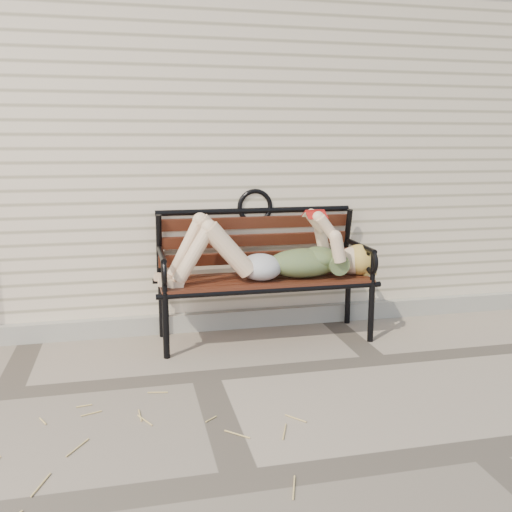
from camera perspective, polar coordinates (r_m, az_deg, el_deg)
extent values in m
plane|color=gray|center=(3.94, -5.10, -11.86)|extent=(80.00, 80.00, 0.00)
cube|color=beige|center=(6.61, -8.94, 10.73)|extent=(8.00, 4.00, 3.00)
cube|color=#A29E92|center=(4.82, -6.70, -6.58)|extent=(8.00, 0.10, 0.15)
cylinder|color=black|center=(4.20, -9.00, -6.94)|extent=(0.05, 0.05, 0.49)
cylinder|color=black|center=(4.66, -9.42, -5.11)|extent=(0.05, 0.05, 0.49)
cylinder|color=black|center=(4.57, 11.44, -5.50)|extent=(0.05, 0.05, 0.49)
cylinder|color=black|center=(5.00, 9.17, -3.97)|extent=(0.05, 0.05, 0.49)
cube|color=#4F2514|center=(4.48, 0.92, -2.42)|extent=(1.64, 0.53, 0.03)
cylinder|color=black|center=(4.26, 1.70, -3.45)|extent=(1.72, 0.04, 0.04)
cylinder|color=black|center=(4.71, 0.22, -1.99)|extent=(1.72, 0.04, 0.04)
torus|color=black|center=(4.73, -0.10, 4.94)|extent=(0.30, 0.04, 0.30)
ellipsoid|color=#0A354B|center=(4.50, 4.76, -0.70)|extent=(0.58, 0.33, 0.23)
ellipsoid|color=#0A354B|center=(4.53, 6.33, -0.16)|extent=(0.28, 0.32, 0.17)
ellipsoid|color=silver|center=(4.41, 0.48, -1.11)|extent=(0.32, 0.37, 0.20)
sphere|color=beige|center=(4.64, 9.71, -0.45)|extent=(0.24, 0.24, 0.24)
ellipsoid|color=#E2C855|center=(4.66, 10.33, -0.36)|extent=(0.27, 0.27, 0.25)
cube|color=#A51512|center=(4.46, 5.91, 4.51)|extent=(0.15, 0.02, 0.02)
cube|color=white|center=(4.42, 6.09, 4.07)|extent=(0.15, 0.09, 0.05)
cube|color=white|center=(4.51, 5.71, 4.21)|extent=(0.15, 0.09, 0.05)
cube|color=#A51512|center=(4.42, 6.10, 4.12)|extent=(0.16, 0.10, 0.06)
cube|color=#A51512|center=(4.51, 5.70, 4.27)|extent=(0.16, 0.10, 0.06)
cylinder|color=tan|center=(3.68, -19.34, -14.07)|extent=(0.04, 0.17, 0.01)
cylinder|color=tan|center=(3.52, -12.74, -14.95)|extent=(0.12, 0.12, 0.01)
cylinder|color=tan|center=(2.97, -10.88, -20.13)|extent=(0.11, 0.02, 0.01)
cylinder|color=tan|center=(2.82, -0.33, -21.70)|extent=(0.14, 0.04, 0.01)
cylinder|color=tan|center=(2.97, -17.53, -20.49)|extent=(0.16, 0.07, 0.01)
cylinder|color=tan|center=(3.26, -2.26, -16.83)|extent=(0.08, 0.06, 0.01)
cylinder|color=tan|center=(3.59, -13.39, -14.43)|extent=(0.12, 0.12, 0.01)
cylinder|color=tan|center=(3.34, -24.24, -17.23)|extent=(0.06, 0.07, 0.01)
cylinder|color=tan|center=(2.73, -4.71, -22.98)|extent=(0.14, 0.08, 0.01)
cylinder|color=tan|center=(2.96, 0.92, -20.03)|extent=(0.11, 0.11, 0.01)
cylinder|color=tan|center=(2.82, -17.60, -22.31)|extent=(0.09, 0.16, 0.01)
cylinder|color=tan|center=(2.88, -23.78, -22.03)|extent=(0.17, 0.02, 0.01)
cylinder|color=tan|center=(2.85, 5.42, -21.37)|extent=(0.09, 0.17, 0.01)
cylinder|color=tan|center=(2.98, 3.69, -19.83)|extent=(0.04, 0.11, 0.01)
cylinder|color=tan|center=(3.12, 7.19, -18.30)|extent=(0.13, 0.09, 0.01)
cylinder|color=tan|center=(3.00, -16.39, -20.03)|extent=(0.07, 0.16, 0.01)
cylinder|color=tan|center=(3.27, -2.84, -16.78)|extent=(0.10, 0.02, 0.01)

